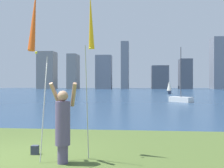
# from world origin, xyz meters

# --- Properties ---
(ground) EXTENTS (120.00, 138.00, 0.12)m
(ground) POSITION_xyz_m (0.00, 50.95, -0.06)
(ground) COLOR #475B28
(person) EXTENTS (0.73, 0.54, 1.98)m
(person) POSITION_xyz_m (1.40, -0.46, 0.97)
(person) COLOR #594C72
(person) RESTS_ON ground
(kite_flag_left) EXTENTS (0.16, 1.13, 4.17)m
(kite_flag_left) POSITION_xyz_m (0.85, -0.87, 3.35)
(kite_flag_left) COLOR #B2B2B7
(kite_flag_left) RESTS_ON ground
(kite_flag_right) EXTENTS (0.16, 0.99, 4.39)m
(kite_flag_right) POSITION_xyz_m (1.96, 0.28, 3.56)
(kite_flag_right) COLOR #B2B2B7
(kite_flag_right) RESTS_ON ground
(bag) EXTENTS (0.19, 0.16, 0.25)m
(bag) POSITION_xyz_m (0.41, 0.24, 0.12)
(bag) COLOR #33384C
(bag) RESTS_ON ground
(sailboat_0) EXTENTS (2.39, 2.59, 5.91)m
(sailboat_0) POSITION_xyz_m (7.97, 21.48, 0.36)
(sailboat_0) COLOR silver
(sailboat_0) RESTS_ON ground
(sailboat_6) EXTENTS (1.05, 2.01, 3.88)m
(sailboat_6) POSITION_xyz_m (9.75, 45.01, 1.29)
(sailboat_6) COLOR #333D51
(sailboat_6) RESTS_ON ground
(skyline_tower_0) EXTENTS (7.00, 6.34, 15.33)m
(skyline_tower_0) POSITION_xyz_m (-33.71, 96.85, 7.66)
(skyline_tower_0) COLOR gray
(skyline_tower_0) RESTS_ON ground
(skyline_tower_1) EXTENTS (3.72, 7.72, 13.90)m
(skyline_tower_1) POSITION_xyz_m (-22.16, 95.17, 6.95)
(skyline_tower_1) COLOR gray
(skyline_tower_1) RESTS_ON ground
(skyline_tower_2) EXTENTS (6.40, 5.81, 13.68)m
(skyline_tower_2) POSITION_xyz_m (-10.03, 97.79, 6.84)
(skyline_tower_2) COLOR gray
(skyline_tower_2) RESTS_ON ground
(skyline_tower_3) EXTENTS (3.00, 7.91, 18.86)m
(skyline_tower_3) POSITION_xyz_m (-1.31, 97.63, 9.43)
(skyline_tower_3) COLOR gray
(skyline_tower_3) RESTS_ON ground
(skyline_tower_4) EXTENTS (6.72, 5.66, 9.37)m
(skyline_tower_4) POSITION_xyz_m (12.74, 98.41, 4.69)
(skyline_tower_4) COLOR #565B66
(skyline_tower_4) RESTS_ON ground
(skyline_tower_5) EXTENTS (4.83, 5.18, 11.80)m
(skyline_tower_5) POSITION_xyz_m (22.47, 96.45, 5.90)
(skyline_tower_5) COLOR #565B66
(skyline_tower_5) RESTS_ON ground
(skyline_tower_6) EXTENTS (6.19, 6.46, 19.89)m
(skyline_tower_6) POSITION_xyz_m (35.38, 95.72, 9.94)
(skyline_tower_6) COLOR gray
(skyline_tower_6) RESTS_ON ground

